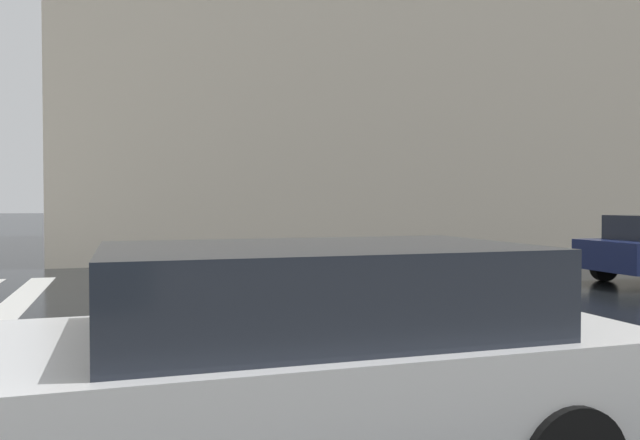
# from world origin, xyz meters

# --- Properties ---
(car_white) EXTENTS (1.85, 4.10, 1.41)m
(car_white) POSITION_xyz_m (-1.00, -6.82, 0.76)
(car_white) COLOR silver
(car_white) RESTS_ON ground_plane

